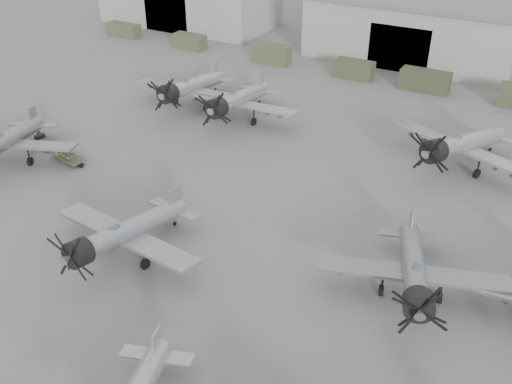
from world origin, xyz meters
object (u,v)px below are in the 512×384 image
at_px(ground_crew, 38,132).
at_px(aircraft_far_1, 460,145).
at_px(aircraft_mid_0, 5,142).
at_px(aircraft_mid_2, 414,273).
at_px(tug_trailer, 53,148).
at_px(aircraft_mid_1, 122,234).
at_px(aircraft_far_0, 236,101).
at_px(aircraft_extra_663, 189,87).

bearing_deg(ground_crew, aircraft_far_1, -81.03).
distance_m(aircraft_mid_0, aircraft_far_1, 42.23).
height_order(aircraft_mid_2, tug_trailer, aircraft_mid_2).
height_order(aircraft_mid_1, tug_trailer, aircraft_mid_1).
distance_m(aircraft_mid_0, aircraft_mid_2, 38.69).
distance_m(aircraft_mid_2, tug_trailer, 37.01).
xyz_separation_m(aircraft_mid_0, aircraft_far_0, (13.89, 18.82, 0.12)).
distance_m(aircraft_far_0, tug_trailer, 19.37).
xyz_separation_m(aircraft_far_1, tug_trailer, (-35.44, -15.98, -2.03)).
relative_size(aircraft_mid_2, ground_crew, 7.05).
height_order(aircraft_mid_1, aircraft_extra_663, aircraft_extra_663).
height_order(aircraft_far_1, ground_crew, aircraft_far_1).
distance_m(aircraft_mid_0, ground_crew, 5.65).
bearing_deg(aircraft_far_1, aircraft_mid_1, -103.72).
height_order(aircraft_mid_2, ground_crew, aircraft_mid_2).
xyz_separation_m(aircraft_mid_0, tug_trailer, (1.92, 3.72, -1.86)).
xyz_separation_m(aircraft_far_0, aircraft_far_1, (23.46, 0.88, 0.04)).
relative_size(aircraft_mid_0, ground_crew, 7.24).
height_order(tug_trailer, ground_crew, ground_crew).
xyz_separation_m(aircraft_mid_2, aircraft_far_0, (-24.80, 18.88, 0.22)).
bearing_deg(aircraft_mid_2, aircraft_mid_1, 178.73).
height_order(aircraft_far_0, ground_crew, aircraft_far_0).
bearing_deg(aircraft_mid_0, ground_crew, 84.99).
bearing_deg(tug_trailer, aircraft_far_1, 35.32).
height_order(aircraft_mid_1, ground_crew, aircraft_mid_1).
xyz_separation_m(aircraft_mid_2, tug_trailer, (-36.77, 3.78, -1.77)).
height_order(aircraft_far_1, tug_trailer, aircraft_far_1).
bearing_deg(aircraft_mid_2, aircraft_extra_663, 129.87).
bearing_deg(aircraft_far_0, aircraft_mid_2, -40.20).
bearing_deg(aircraft_far_1, aircraft_mid_0, -130.61).
relative_size(tug_trailer, ground_crew, 3.95).
distance_m(aircraft_mid_0, aircraft_mid_1, 20.08).
height_order(aircraft_extra_663, tug_trailer, aircraft_extra_663).
bearing_deg(aircraft_mid_0, aircraft_far_1, 5.42).
bearing_deg(aircraft_mid_2, ground_crew, 154.43).
bearing_deg(aircraft_far_0, tug_trailer, -131.33).
relative_size(aircraft_far_0, aircraft_extra_663, 1.00).
xyz_separation_m(tug_trailer, ground_crew, (-3.54, 1.48, 0.37)).
bearing_deg(ground_crew, aircraft_mid_2, -108.86).
height_order(aircraft_mid_1, aircraft_mid_2, aircraft_mid_1).
bearing_deg(aircraft_mid_2, aircraft_far_0, 124.57).
relative_size(aircraft_mid_2, aircraft_far_1, 0.91).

